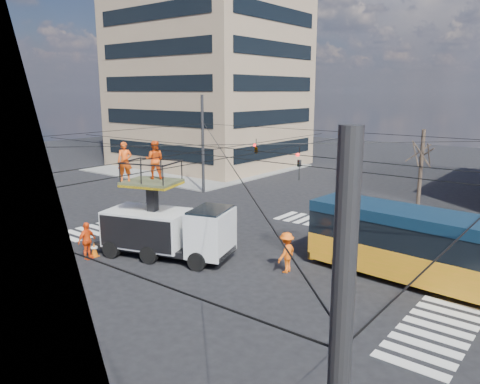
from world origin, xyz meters
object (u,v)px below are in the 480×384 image
Objects in this scene: city_bus at (451,252)px; utility_truck at (167,219)px; worker_ground at (87,241)px; flagger at (286,252)px; traffic_cone at (94,249)px.

utility_truck is at bearing -156.55° from city_bus.
worker_ground is 0.99× the size of flagger.
city_bus is at bearing -76.25° from worker_ground.
flagger is at bearing -73.33° from worker_ground.
utility_truck is 13.18m from city_bus.
worker_ground is 10.00m from flagger.
traffic_cone is at bearing -9.36° from worker_ground.
flagger is (8.84, 4.68, 0.01)m from worker_ground.
city_bus is at bearing 108.56° from flagger.
city_bus reaches higher than worker_ground.
flagger is (8.85, 4.28, 0.59)m from traffic_cone.
traffic_cone is at bearing -66.42° from flagger.
worker_ground reaches higher than traffic_cone.
traffic_cone is (-15.39, -6.76, -1.35)m from city_bus.
flagger is at bearing 1.11° from utility_truck.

